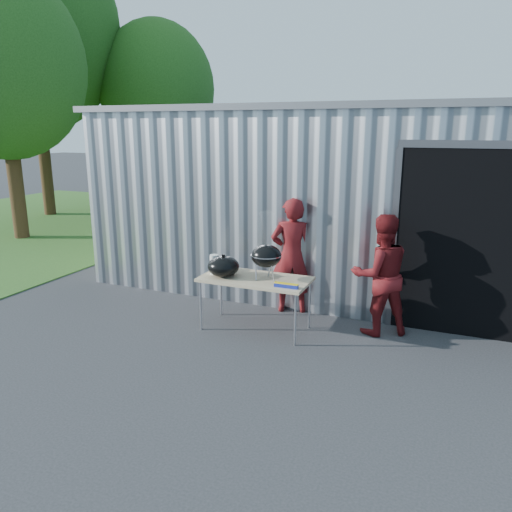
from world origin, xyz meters
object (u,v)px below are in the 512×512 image
at_px(kettle_grill, 266,249).
at_px(person_cook, 292,256).
at_px(folding_table, 255,281).
at_px(person_bystander, 380,275).

xyz_separation_m(kettle_grill, person_cook, (0.06, 0.90, -0.30)).
relative_size(folding_table, person_bystander, 0.91).
bearing_deg(person_cook, folding_table, 55.99).
relative_size(folding_table, person_cook, 0.85).
xyz_separation_m(folding_table, person_cook, (0.23, 0.88, 0.17)).
xyz_separation_m(kettle_grill, person_bystander, (1.44, 0.56, -0.35)).
bearing_deg(person_bystander, person_cook, -43.61).
bearing_deg(person_cook, person_bystander, 146.66).
relative_size(person_cook, person_bystander, 1.06).
bearing_deg(person_bystander, folding_table, -11.06).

